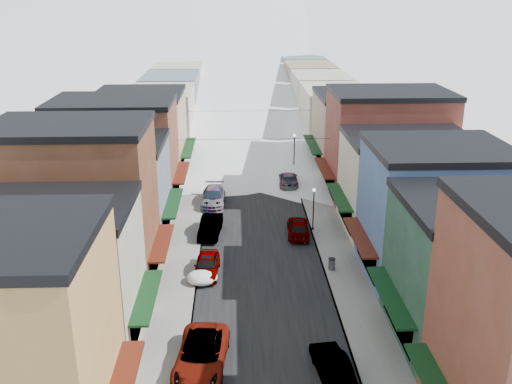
{
  "coord_description": "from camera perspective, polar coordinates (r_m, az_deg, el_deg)",
  "views": [
    {
      "loc": [
        -1.97,
        -19.02,
        21.27
      ],
      "look_at": [
        0.0,
        32.46,
        2.91
      ],
      "focal_mm": 40.0,
      "sensor_mm": 36.0,
      "label": 1
    }
  ],
  "objects": [
    {
      "name": "car_lane_white",
      "position": [
        93.86,
        -0.52,
        6.93
      ],
      "size": [
        2.62,
        4.95,
        1.32
      ],
      "primitive_type": "imported",
      "rotation": [
        0.0,
        0.0,
        3.23
      ],
      "color": "silver",
      "rests_on": "ground"
    },
    {
      "name": "distant_blocks",
      "position": [
        103.49,
        -1.08,
        10.0
      ],
      "size": [
        34.0,
        55.0,
        8.0
      ],
      "color": "gray",
      "rests_on": "ground"
    },
    {
      "name": "bldg_l_grayblue",
      "position": [
        52.08,
        -14.51,
        0.19
      ],
      "size": [
        11.3,
        9.2,
        9.0
      ],
      "color": "slate",
      "rests_on": "ground"
    },
    {
      "name": "overhead_cables",
      "position": [
        68.23,
        -0.49,
        6.86
      ],
      "size": [
        16.4,
        15.04,
        0.04
      ],
      "color": "black",
      "rests_on": "ground"
    },
    {
      "name": "car_silver_wagon",
      "position": [
        59.53,
        -4.3,
        -0.5
      ],
      "size": [
        2.54,
        5.96,
        1.71
      ],
      "primitive_type": "imported",
      "rotation": [
        0.0,
        0.0,
        -0.02
      ],
      "color": "#9B9EA3",
      "rests_on": "ground"
    },
    {
      "name": "road",
      "position": [
        81.85,
        -0.74,
        4.56
      ],
      "size": [
        10.0,
        160.0,
        0.01
      ],
      "primitive_type": "cube",
      "color": "black",
      "rests_on": "ground"
    },
    {
      "name": "bldg_r_brick_far",
      "position": [
        62.19,
        12.99,
        4.66
      ],
      "size": [
        13.3,
        9.2,
        11.5
      ],
      "color": "maroon",
      "rests_on": "ground"
    },
    {
      "name": "curb_right",
      "position": [
        82.11,
        2.8,
        4.63
      ],
      "size": [
        0.1,
        160.0,
        0.15
      ],
      "primitive_type": "cube",
      "color": "slate",
      "rests_on": "ground"
    },
    {
      "name": "curb_left",
      "position": [
        81.87,
        -4.28,
        4.56
      ],
      "size": [
        0.1,
        160.0,
        0.15
      ],
      "primitive_type": "cube",
      "color": "slate",
      "rests_on": "ground"
    },
    {
      "name": "snow_pile_mid",
      "position": [
        44.27,
        -5.39,
        -8.48
      ],
      "size": [
        2.39,
        2.67,
        1.01
      ],
      "color": "white",
      "rests_on": "ground"
    },
    {
      "name": "car_white_suv",
      "position": [
        35.16,
        -5.48,
        -15.94
      ],
      "size": [
        3.46,
        6.52,
        1.74
      ],
      "primitive_type": "imported",
      "rotation": [
        0.0,
        0.0,
        -0.09
      ],
      "color": "white",
      "rests_on": "ground"
    },
    {
      "name": "snow_pile_near",
      "position": [
        33.76,
        -5.96,
        -18.56
      ],
      "size": [
        2.25,
        2.58,
        0.95
      ],
      "color": "white",
      "rests_on": "ground"
    },
    {
      "name": "bldg_l_cream",
      "position": [
        37.31,
        -19.64,
        -7.89
      ],
      "size": [
        11.3,
        8.2,
        9.5
      ],
      "color": "#B1AA8F",
      "rests_on": "ground"
    },
    {
      "name": "sidewalk_left",
      "position": [
        81.94,
        -5.37,
        4.54
      ],
      "size": [
        3.2,
        160.0,
        0.15
      ],
      "primitive_type": "cube",
      "color": "gray",
      "rests_on": "ground"
    },
    {
      "name": "car_lane_silver",
      "position": [
        77.42,
        -2.12,
        4.17
      ],
      "size": [
        1.6,
        3.95,
        1.34
      ],
      "primitive_type": "imported",
      "rotation": [
        0.0,
        0.0,
        -0.0
      ],
      "color": "gray",
      "rests_on": "ground"
    },
    {
      "name": "bldg_l_tan",
      "position": [
        69.87,
        -11.43,
        5.77
      ],
      "size": [
        11.3,
        11.2,
        10.0
      ],
      "color": "tan",
      "rests_on": "ground"
    },
    {
      "name": "bldg_r_blue",
      "position": [
        45.69,
        17.35,
        -1.83
      ],
      "size": [
        11.3,
        9.2,
        10.5
      ],
      "color": "#426095",
      "rests_on": "ground"
    },
    {
      "name": "streetlamp_near",
      "position": [
        52.62,
        5.78,
        -1.16
      ],
      "size": [
        0.33,
        0.33,
        4.03
      ],
      "color": "black",
      "rests_on": "sidewalk_right"
    },
    {
      "name": "bldg_l_brick_far",
      "position": [
        60.41,
        -13.82,
        3.91
      ],
      "size": [
        13.3,
        9.2,
        11.0
      ],
      "color": "brown",
      "rests_on": "ground"
    },
    {
      "name": "bldg_r_green",
      "position": [
        38.27,
        21.59,
        -7.44
      ],
      "size": [
        11.3,
        9.2,
        9.5
      ],
      "color": "#204332",
      "rests_on": "ground"
    },
    {
      "name": "bldg_l_brick_near",
      "position": [
        43.87,
        -17.55,
        -1.35
      ],
      "size": [
        12.3,
        8.2,
        12.5
      ],
      "color": "brown",
      "rests_on": "ground"
    },
    {
      "name": "car_green_sedan",
      "position": [
        34.68,
        7.64,
        -16.82
      ],
      "size": [
        2.21,
        4.86,
        1.55
      ],
      "primitive_type": "imported",
      "rotation": [
        0.0,
        0.0,
        3.27
      ],
      "color": "black",
      "rests_on": "ground"
    },
    {
      "name": "streetlamp_far",
      "position": [
        69.16,
        3.85,
        4.41
      ],
      "size": [
        0.4,
        0.4,
        4.81
      ],
      "color": "black",
      "rests_on": "sidewalk_right"
    },
    {
      "name": "car_dark_hatch",
      "position": [
        52.29,
        -4.58,
        -3.46
      ],
      "size": [
        2.24,
        5.19,
        1.66
      ],
      "primitive_type": "imported",
      "rotation": [
        0.0,
        0.0,
        -0.1
      ],
      "color": "black",
      "rests_on": "ground"
    },
    {
      "name": "bldg_r_tan",
      "position": [
        71.62,
        10.15,
        5.98
      ],
      "size": [
        11.3,
        11.2,
        9.5
      ],
      "color": "#977963",
      "rests_on": "ground"
    },
    {
      "name": "car_silver_sedan",
      "position": [
        45.38,
        -4.94,
        -7.29
      ],
      "size": [
        2.16,
        4.76,
        1.59
      ],
      "primitive_type": "imported",
      "rotation": [
        0.0,
        0.0,
        -0.06
      ],
      "color": "gray",
      "rests_on": "ground"
    },
    {
      "name": "sidewalk_right",
      "position": [
        82.26,
        3.88,
        4.64
      ],
      "size": [
        3.2,
        160.0,
        0.15
      ],
      "primitive_type": "cube",
      "color": "gray",
      "rests_on": "ground"
    },
    {
      "name": "car_black_sedan",
      "position": [
        65.32,
        3.25,
        1.29
      ],
      "size": [
        2.41,
        5.41,
        1.54
      ],
      "primitive_type": "imported",
      "rotation": [
        0.0,
        0.0,
        3.09
      ],
      "color": "black",
      "rests_on": "ground"
    },
    {
      "name": "snow_pile_far",
      "position": [
        58.7,
        -4.31,
        -1.25
      ],
      "size": [
        2.07,
        2.47,
        0.87
      ],
      "color": "white",
      "rests_on": "ground"
    },
    {
      "name": "bldg_r_cream",
      "position": [
        54.12,
        14.75,
        0.91
      ],
      "size": [
        12.3,
        9.2,
        9.0
      ],
      "color": "beige",
      "rests_on": "ground"
    },
    {
      "name": "trash_can",
      "position": [
        46.12,
        7.58,
        -7.14
      ],
      "size": [
        0.57,
        0.57,
        0.97
      ],
      "color": "#595C5F",
      "rests_on": "sidewalk_right"
    },
    {
      "name": "mountain_ridge",
      "position": [
        296.79,
        -5.86,
        18.18
      ],
      "size": [
        670.0,
        340.0,
        34.0
      ],
      "color": "silver",
      "rests_on": "ground"
    },
    {
      "name": "car_gray_suv",
      "position": [
        52.21,
        4.26,
        -3.49
      ],
      "size": [
        2.23,
        4.97,
        1.66
      ],
      "primitive_type": "imported",
      "rotation": [
        0.0,
        0.0,
        3.08
      ],
      "color": "gray",
      "rests_on": "ground"
    }
  ]
}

